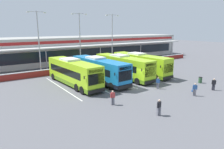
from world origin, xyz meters
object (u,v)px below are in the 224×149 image
lamp_post_east (112,36)px  lamp_post_centre (80,37)px  coach_bus_leftmost (73,73)px  litter_bin (200,80)px  coach_bus_centre (123,67)px  pedestrian_in_dark_coat (158,83)px  lamp_post_west (39,39)px  coach_bus_right_centre (140,64)px  pedestrian_approaching_bus (159,107)px  coach_bus_left_centre (99,70)px  pedestrian_near_bin (113,97)px  pedestrian_child (214,84)px  pedestrian_with_handbag (195,89)px

lamp_post_east → lamp_post_centre: bearing=178.7°
coach_bus_leftmost → litter_bin: (16.13, -10.03, -1.32)m
coach_bus_centre → pedestrian_in_dark_coat: size_ratio=7.57×
lamp_post_west → coach_bus_right_centre: bearing=-37.2°
coach_bus_right_centre → lamp_post_centre: bearing=119.5°
pedestrian_in_dark_coat → lamp_post_east: size_ratio=0.15×
coach_bus_right_centre → pedestrian_approaching_bus: bearing=-126.7°
coach_bus_left_centre → coach_bus_centre: same height
coach_bus_leftmost → coach_bus_left_centre: same height
coach_bus_left_centre → pedestrian_approaching_bus: bearing=-97.6°
coach_bus_right_centre → lamp_post_centre: lamp_post_centre is taller
coach_bus_right_centre → lamp_post_west: bearing=142.8°
lamp_post_centre → lamp_post_east: size_ratio=1.00×
pedestrian_near_bin → litter_bin: bearing=-0.7°
coach_bus_left_centre → coach_bus_right_centre: (8.65, 0.17, 0.00)m
pedestrian_child → pedestrian_near_bin: bearing=166.7°
coach_bus_leftmost → lamp_post_centre: size_ratio=1.12×
pedestrian_with_handbag → coach_bus_right_centre: bearing=78.3°
coach_bus_left_centre → coach_bus_right_centre: size_ratio=1.00×
coach_bus_centre → lamp_post_west: size_ratio=1.12×
coach_bus_centre → litter_bin: (7.53, -9.36, -1.32)m
pedestrian_child → lamp_post_centre: bearing=108.2°
pedestrian_child → pedestrian_in_dark_coat: bearing=140.1°
pedestrian_approaching_bus → litter_bin: size_ratio=1.74×
lamp_post_centre → lamp_post_east: 7.72m
coach_bus_leftmost → lamp_post_centre: 13.17m
coach_bus_centre → litter_bin: coach_bus_centre is taller
coach_bus_leftmost → lamp_post_east: (14.11, 10.42, 4.50)m
pedestrian_child → lamp_post_west: (-15.89, 23.59, 5.42)m
coach_bus_leftmost → coach_bus_right_centre: (12.66, -0.47, 0.00)m
coach_bus_leftmost → litter_bin: 19.04m
pedestrian_in_dark_coat → pedestrian_child: size_ratio=1.00×
lamp_post_centre → pedestrian_child: bearing=-71.8°
pedestrian_in_dark_coat → lamp_post_centre: (-2.19, 19.07, 5.42)m
coach_bus_right_centre → lamp_post_east: lamp_post_east is taller
pedestrian_in_dark_coat → pedestrian_with_handbag: bearing=-72.6°
pedestrian_with_handbag → lamp_post_east: lamp_post_east is taller
lamp_post_centre → coach_bus_right_centre: bearing=-60.5°
coach_bus_leftmost → lamp_post_east: lamp_post_east is taller
coach_bus_centre → pedestrian_near_bin: (-8.48, -9.16, -0.91)m
coach_bus_centre → pedestrian_child: coach_bus_centre is taller
pedestrian_child → lamp_post_west: 28.96m
lamp_post_centre → coach_bus_leftmost: bearing=-121.1°
coach_bus_leftmost → pedestrian_child: 19.37m
pedestrian_in_dark_coat → lamp_post_west: bearing=118.6°
lamp_post_east → litter_bin: bearing=-84.4°
coach_bus_right_centre → pedestrian_with_handbag: bearing=-101.7°
pedestrian_in_dark_coat → pedestrian_child: (5.60, -4.68, 0.00)m
pedestrian_child → litter_bin: pedestrian_child is taller
lamp_post_west → lamp_post_centre: bearing=1.2°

